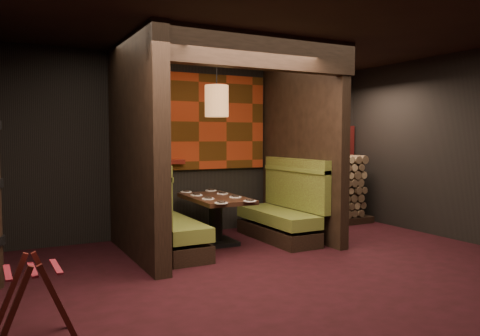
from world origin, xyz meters
name	(u,v)px	position (x,y,z in m)	size (l,w,h in m)	color
floor	(293,276)	(0.00, 0.00, -0.01)	(6.50, 5.50, 0.02)	black
ceiling	(295,20)	(0.00, 0.00, 2.86)	(6.50, 5.50, 0.02)	black
wall_back	(199,146)	(0.00, 2.76, 1.43)	(6.50, 0.02, 2.85)	black
partition_left	(135,149)	(-1.35, 1.65, 1.43)	(0.20, 2.20, 2.85)	black
partition_right	(301,146)	(1.30, 1.70, 1.43)	(0.15, 2.10, 2.85)	black
header_beam	(261,51)	(-0.02, 0.70, 2.63)	(2.85, 0.18, 0.44)	black
tapa_back_panel	(198,122)	(-0.02, 2.71, 1.82)	(2.40, 0.06, 1.55)	maroon
tapa_side_panel	(140,116)	(-1.23, 1.82, 1.85)	(0.04, 1.85, 1.45)	maroon
lacquer_shelf	(166,162)	(-0.60, 2.65, 1.18)	(0.60, 0.12, 0.07)	#5D1811
booth_bench_left	(165,224)	(-0.96, 1.65, 0.40)	(0.68, 1.60, 1.14)	black
booth_bench_right	(283,213)	(0.93, 1.65, 0.40)	(0.68, 1.60, 1.14)	black
dining_table	(216,212)	(-0.13, 1.82, 0.47)	(0.77, 1.36, 0.71)	black
place_settings	(216,196)	(-0.13, 1.82, 0.72)	(0.64, 1.57, 0.03)	white
pendant_lamp	(217,101)	(-0.13, 1.77, 2.09)	(0.34, 0.34, 0.99)	olive
luggage_rack	(33,299)	(-2.75, -0.56, 0.36)	(0.66, 0.47, 0.71)	#4D1612
firewood_stack	(325,190)	(2.29, 2.35, 0.61)	(1.73, 0.70, 1.22)	black
mosaic_header	(314,141)	(2.29, 2.68, 1.50)	(1.83, 0.10, 0.56)	maroon
bay_front_post	(297,146)	(1.39, 1.96, 1.43)	(0.08, 0.08, 2.85)	black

